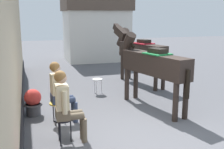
{
  "coord_description": "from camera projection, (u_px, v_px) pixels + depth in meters",
  "views": [
    {
      "loc": [
        -2.2,
        -4.56,
        2.34
      ],
      "look_at": [
        -0.4,
        1.2,
        1.05
      ],
      "focal_mm": 43.99,
      "sensor_mm": 36.0,
      "label": 1
    }
  ],
  "objects": [
    {
      "name": "flower_planter_far",
      "position": [
        33.0,
        102.0,
        6.55
      ],
      "size": [
        0.43,
        0.43,
        0.64
      ],
      "color": "#4C4C51",
      "rests_on": "ground_plane"
    },
    {
      "name": "ground_plane",
      "position": [
        107.0,
        96.0,
        8.18
      ],
      "size": [
        40.0,
        40.0,
        0.0
      ],
      "primitive_type": "plane",
      "color": "#56565B"
    },
    {
      "name": "seated_visitor_near",
      "position": [
        66.0,
        103.0,
        5.03
      ],
      "size": [
        0.61,
        0.49,
        1.39
      ],
      "color": "black",
      "rests_on": "ground_plane"
    },
    {
      "name": "saddled_horse_near",
      "position": [
        151.0,
        63.0,
        6.97
      ],
      "size": [
        0.99,
        2.94,
        2.06
      ],
      "color": "#2D231E",
      "rests_on": "ground_plane"
    },
    {
      "name": "spare_stool_white",
      "position": [
        97.0,
        81.0,
        8.37
      ],
      "size": [
        0.32,
        0.32,
        0.46
      ],
      "color": "white",
      "rests_on": "ground_plane"
    },
    {
      "name": "pub_facade_wall",
      "position": [
        10.0,
        55.0,
        5.72
      ],
      "size": [
        0.34,
        14.0,
        3.4
      ],
      "color": "#CCB793",
      "rests_on": "ground_plane"
    },
    {
      "name": "distant_cottage",
      "position": [
        96.0,
        26.0,
        14.57
      ],
      "size": [
        3.4,
        2.6,
        3.5
      ],
      "color": "silver",
      "rests_on": "ground_plane"
    },
    {
      "name": "saddled_horse_far",
      "position": [
        140.0,
        51.0,
        9.5
      ],
      "size": [
        0.98,
        2.95,
        2.06
      ],
      "color": "#2D231E",
      "rests_on": "ground_plane"
    },
    {
      "name": "seated_visitor_far",
      "position": [
        60.0,
        89.0,
        5.97
      ],
      "size": [
        0.61,
        0.49,
        1.39
      ],
      "color": "gold",
      "rests_on": "ground_plane"
    }
  ]
}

